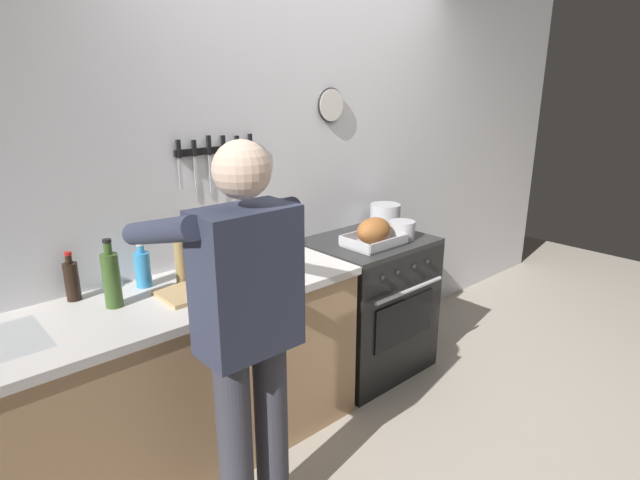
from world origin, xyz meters
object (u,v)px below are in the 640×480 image
at_px(person_cook, 246,325).
at_px(roasting_pan, 374,233).
at_px(bottle_dish_soap, 143,268).
at_px(stove, 367,305).
at_px(bottle_soy_sauce, 72,280).
at_px(saucepan, 402,230).
at_px(bottle_olive_oil, 112,279).
at_px(cutting_board, 199,290).
at_px(stock_pot, 385,216).
at_px(bottle_vinegar, 181,260).
at_px(bottle_wine_red, 204,255).
at_px(bottle_cooking_oil, 272,238).

distance_m(person_cook, roasting_pan, 1.33).
bearing_deg(roasting_pan, bottle_dish_soap, 167.32).
height_order(stove, bottle_soy_sauce, bottle_soy_sauce).
xyz_separation_m(saucepan, bottle_olive_oil, (-1.75, 0.19, 0.07)).
bearing_deg(cutting_board, stock_pot, 6.48).
distance_m(stock_pot, saucepan, 0.29).
bearing_deg(bottle_dish_soap, stove, -8.06).
xyz_separation_m(bottle_vinegar, bottle_dish_soap, (-0.16, 0.08, -0.02)).
height_order(bottle_dish_soap, bottle_olive_oil, bottle_olive_oil).
height_order(bottle_vinegar, bottle_dish_soap, bottle_vinegar).
height_order(cutting_board, bottle_vinegar, bottle_vinegar).
height_order(bottle_soy_sauce, bottle_dish_soap, bottle_soy_sauce).
relative_size(stock_pot, bottle_wine_red, 0.64).
relative_size(stove, bottle_soy_sauce, 3.94).
height_order(roasting_pan, stock_pot, roasting_pan).
xyz_separation_m(cutting_board, bottle_wine_red, (0.10, 0.11, 0.12)).
height_order(person_cook, bottle_dish_soap, person_cook).
relative_size(stock_pot, cutting_board, 0.57).
bearing_deg(person_cook, stove, -79.52).
distance_m(person_cook, bottle_wine_red, 0.67).
bearing_deg(stock_pot, bottle_cooking_oil, 177.58).
bearing_deg(stove, bottle_olive_oil, 177.92).
distance_m(person_cook, cutting_board, 0.54).
height_order(person_cook, stock_pot, person_cook).
relative_size(stock_pot, saucepan, 1.25).
xyz_separation_m(roasting_pan, bottle_wine_red, (-1.06, 0.17, 0.06)).
distance_m(stove, bottle_dish_soap, 1.50).
xyz_separation_m(saucepan, bottle_dish_soap, (-1.55, 0.33, 0.03)).
relative_size(saucepan, bottle_cooking_oil, 0.69).
distance_m(roasting_pan, bottle_olive_oil, 1.53).
height_order(person_cook, cutting_board, person_cook).
xyz_separation_m(bottle_wine_red, bottle_dish_soap, (-0.26, 0.13, -0.04)).
bearing_deg(bottle_vinegar, stove, -5.62).
relative_size(stock_pot, bottle_cooking_oil, 0.87).
bearing_deg(bottle_wine_red, bottle_soy_sauce, 161.89).
xyz_separation_m(cutting_board, bottle_dish_soap, (-0.16, 0.24, 0.08)).
relative_size(cutting_board, bottle_dish_soap, 1.62).
bearing_deg(bottle_soy_sauce, bottle_vinegar, -15.59).
bearing_deg(bottle_dish_soap, roasting_pan, -12.68).
bearing_deg(saucepan, cutting_board, 176.48).
bearing_deg(person_cook, cutting_board, -22.47).
bearing_deg(roasting_pan, stock_pot, 32.05).
distance_m(cutting_board, bottle_dish_soap, 0.30).
distance_m(bottle_cooking_oil, bottle_wine_red, 0.50).
height_order(person_cook, bottle_cooking_oil, person_cook).
relative_size(stove, person_cook, 0.54).
bearing_deg(saucepan, bottle_wine_red, 171.40).
bearing_deg(stock_pot, saucepan, -117.44).
xyz_separation_m(bottle_vinegar, bottle_cooking_oil, (0.59, 0.05, -0.02)).
relative_size(person_cook, bottle_soy_sauce, 7.26).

